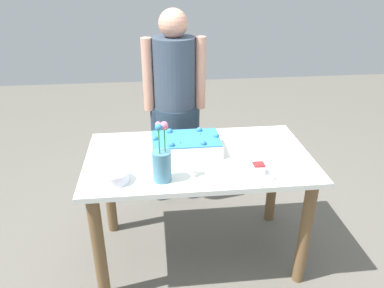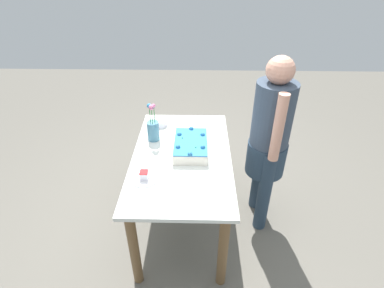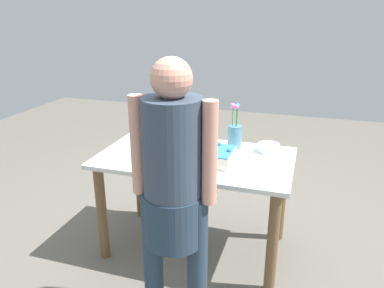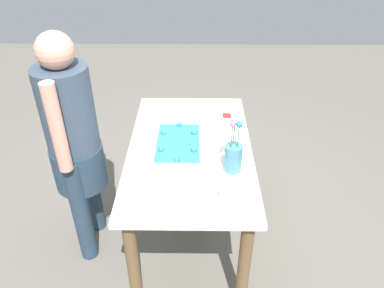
# 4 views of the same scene
# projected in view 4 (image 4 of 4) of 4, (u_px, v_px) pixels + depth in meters

# --- Properties ---
(ground_plane) EXTENTS (8.00, 8.00, 0.00)m
(ground_plane) POSITION_uv_depth(u_px,v_px,m) (190.00, 230.00, 2.74)
(ground_plane) COLOR #605C53
(dining_table) EXTENTS (1.32, 0.76, 0.74)m
(dining_table) POSITION_uv_depth(u_px,v_px,m) (190.00, 164.00, 2.40)
(dining_table) COLOR silver
(dining_table) RESTS_ON ground_plane
(sheet_cake) EXTENTS (0.41, 0.26, 0.11)m
(sheet_cake) POSITION_uv_depth(u_px,v_px,m) (178.00, 148.00, 2.24)
(sheet_cake) COLOR white
(sheet_cake) RESTS_ON dining_table
(serving_plate_with_slice) EXTENTS (0.19, 0.19, 0.06)m
(serving_plate_with_slice) POSITION_uv_depth(u_px,v_px,m) (227.00, 121.00, 2.55)
(serving_plate_with_slice) COLOR white
(serving_plate_with_slice) RESTS_ON dining_table
(cake_knife) EXTENTS (0.17, 0.17, 0.00)m
(cake_knife) POSITION_uv_depth(u_px,v_px,m) (178.00, 116.00, 2.65)
(cake_knife) COLOR silver
(cake_knife) RESTS_ON dining_table
(flower_vase) EXTENTS (0.10, 0.10, 0.33)m
(flower_vase) POSITION_uv_depth(u_px,v_px,m) (233.00, 155.00, 2.08)
(flower_vase) COLOR teal
(flower_vase) RESTS_ON dining_table
(fruit_bowl) EXTENTS (0.15, 0.15, 0.06)m
(fruit_bowl) POSITION_uv_depth(u_px,v_px,m) (234.00, 195.00, 1.92)
(fruit_bowl) COLOR silver
(fruit_bowl) RESTS_ON dining_table
(person_standing) EXTENTS (0.45, 0.31, 1.49)m
(person_standing) POSITION_uv_depth(u_px,v_px,m) (74.00, 139.00, 2.19)
(person_standing) COLOR #273A4D
(person_standing) RESTS_ON ground_plane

